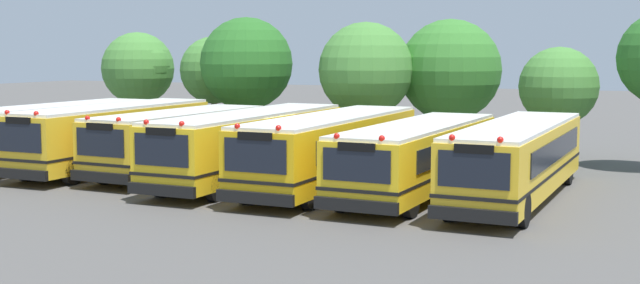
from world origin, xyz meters
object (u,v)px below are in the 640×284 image
(tree_2, at_px, (247,64))
(tree_5, at_px, (562,86))
(tree_4, at_px, (446,69))
(school_bus_0, at_px, (48,133))
(school_bus_4, at_px, (331,148))
(school_bus_6, at_px, (518,158))
(school_bus_2, at_px, (179,140))
(tree_0, at_px, (140,68))
(school_bus_3, at_px, (250,143))
(school_bus_1, at_px, (114,134))
(tree_3, at_px, (367,69))
(tree_1, at_px, (216,70))
(school_bus_5, at_px, (419,155))

(tree_2, relative_size, tree_5, 1.29)
(tree_4, height_order, tree_5, tree_4)
(school_bus_0, distance_m, tree_4, 18.38)
(school_bus_4, xyz_separation_m, school_bus_6, (6.59, 0.25, -0.04))
(tree_2, distance_m, tree_5, 15.10)
(school_bus_2, bearing_deg, tree_5, -142.61)
(school_bus_6, bearing_deg, tree_4, -62.69)
(school_bus_0, bearing_deg, tree_2, -116.63)
(tree_0, bearing_deg, tree_5, 0.45)
(school_bus_3, bearing_deg, school_bus_1, -2.66)
(school_bus_3, xyz_separation_m, tree_4, (4.24, 11.44, 2.59))
(tree_3, distance_m, tree_4, 3.94)
(school_bus_0, bearing_deg, school_bus_2, -176.16)
(school_bus_2, xyz_separation_m, tree_1, (-4.47, 9.98, 2.50))
(school_bus_1, relative_size, tree_0, 1.83)
(school_bus_6, bearing_deg, tree_3, -44.50)
(school_bus_2, relative_size, tree_3, 1.51)
(school_bus_0, height_order, school_bus_5, school_bus_0)
(school_bus_0, xyz_separation_m, tree_1, (1.97, 10.33, 2.45))
(school_bus_0, bearing_deg, school_bus_4, -178.83)
(school_bus_5, height_order, tree_4, tree_4)
(tree_1, bearing_deg, tree_5, -1.31)
(school_bus_1, distance_m, school_bus_2, 3.26)
(school_bus_4, bearing_deg, tree_3, -76.65)
(school_bus_0, height_order, school_bus_4, school_bus_4)
(tree_4, bearing_deg, tree_0, -173.79)
(school_bus_6, xyz_separation_m, tree_0, (-22.25, 9.40, 2.58))
(school_bus_0, xyz_separation_m, school_bus_5, (16.45, 0.03, -0.09))
(tree_2, bearing_deg, school_bus_5, -37.04)
(school_bus_4, bearing_deg, tree_2, -46.27)
(school_bus_4, distance_m, tree_2, 12.60)
(tree_4, relative_size, tree_5, 1.26)
(tree_5, bearing_deg, tree_2, -176.31)
(school_bus_0, bearing_deg, tree_0, -74.86)
(school_bus_2, distance_m, school_bus_3, 3.39)
(school_bus_0, bearing_deg, tree_4, -139.86)
(school_bus_2, distance_m, school_bus_5, 10.02)
(tree_1, bearing_deg, tree_4, 5.78)
(school_bus_6, relative_size, tree_0, 1.96)
(school_bus_2, height_order, tree_4, tree_4)
(tree_0, relative_size, tree_2, 0.90)
(school_bus_0, bearing_deg, tree_3, -139.78)
(school_bus_3, xyz_separation_m, school_bus_4, (3.34, -0.01, -0.00))
(tree_3, xyz_separation_m, tree_5, (8.68, 0.86, -0.65))
(school_bus_5, bearing_deg, school_bus_2, -0.93)
(school_bus_6, distance_m, tree_5, 9.78)
(school_bus_3, relative_size, school_bus_4, 1.01)
(school_bus_1, bearing_deg, tree_5, -150.58)
(school_bus_5, relative_size, tree_0, 1.88)
(school_bus_6, height_order, tree_0, tree_0)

